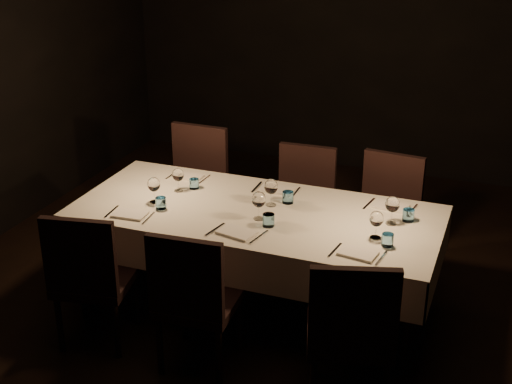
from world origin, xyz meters
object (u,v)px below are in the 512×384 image
at_px(dining_table, 256,220).
at_px(chair_near_left, 90,274).
at_px(chair_far_left, 194,183).
at_px(chair_far_center, 303,201).
at_px(chair_near_right, 351,329).
at_px(chair_far_right, 386,213).
at_px(chair_near_center, 194,295).

xyz_separation_m(dining_table, chair_near_left, (-0.82, -0.83, -0.15)).
distance_m(chair_far_left, chair_far_center, 0.93).
height_order(chair_near_right, chair_far_center, chair_near_right).
relative_size(chair_near_left, chair_near_right, 0.97).
distance_m(chair_far_left, chair_far_right, 1.60).
bearing_deg(chair_far_left, chair_near_center, -63.91).
xyz_separation_m(dining_table, chair_far_center, (0.10, 0.78, -0.16)).
xyz_separation_m(chair_near_center, chair_near_right, (0.98, -0.03, 0.01)).
bearing_deg(chair_far_center, chair_near_right, -66.17).
bearing_deg(chair_near_left, chair_far_left, -100.66).
distance_m(chair_near_center, chair_near_right, 0.98).
bearing_deg(dining_table, chair_near_left, -134.84).
relative_size(chair_far_left, chair_far_center, 1.07).
relative_size(dining_table, chair_far_left, 2.47).
relative_size(dining_table, chair_near_left, 2.58).
distance_m(chair_far_center, chair_far_right, 0.66).
height_order(chair_near_left, chair_near_center, same).
bearing_deg(chair_near_left, dining_table, -145.67).
height_order(dining_table, chair_near_center, chair_near_center).
relative_size(chair_near_left, chair_far_right, 1.00).
distance_m(dining_table, chair_near_left, 1.18).
bearing_deg(chair_near_center, chair_far_left, -68.64).
bearing_deg(chair_near_center, chair_far_center, -100.63).
bearing_deg(chair_far_right, chair_near_right, -79.45).
bearing_deg(chair_far_left, chair_near_right, -42.05).
bearing_deg(chair_near_right, chair_near_center, -18.42).
relative_size(chair_near_center, chair_far_left, 0.96).
xyz_separation_m(chair_far_left, chair_far_right, (1.60, 0.03, -0.02)).
bearing_deg(chair_near_center, chair_near_left, -3.79).
bearing_deg(dining_table, chair_far_center, 82.59).
distance_m(chair_near_left, chair_far_center, 1.85).
xyz_separation_m(chair_near_left, chair_far_center, (0.93, 1.61, -0.01)).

